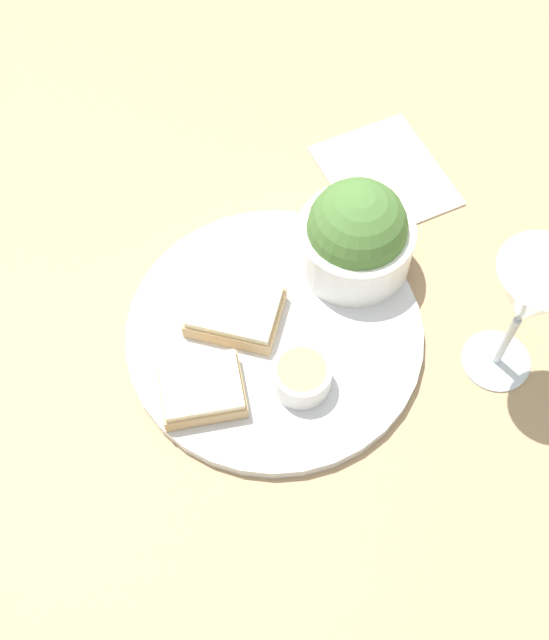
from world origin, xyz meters
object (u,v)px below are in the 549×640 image
sauce_ramekin (301,376)px  wine_glass (529,300)px  cheese_toast_near (235,311)px  napkin (385,175)px  salad_bowl (356,235)px  cheese_toast_far (202,389)px

sauce_ramekin → wine_glass: wine_glass is taller
sauce_ramekin → cheese_toast_near: size_ratio=0.52×
sauce_ramekin → napkin: bearing=59.0°
napkin → cheese_toast_near: bearing=-140.9°
salad_bowl → wine_glass: wine_glass is taller
salad_bowl → cheese_toast_far: size_ratio=1.51×
cheese_toast_near → cheese_toast_far: size_ratio=1.40×
salad_bowl → wine_glass: bearing=-49.3°
cheese_toast_near → napkin: 0.25m
salad_bowl → cheese_toast_far: 0.22m
sauce_ramekin → cheese_toast_near: sauce_ramekin is taller
salad_bowl → cheese_toast_near: (-0.13, -0.05, -0.03)m
cheese_toast_far → wine_glass: wine_glass is taller
salad_bowl → wine_glass: (0.12, -0.13, 0.06)m
wine_glass → cheese_toast_near: bearing=160.3°
salad_bowl → sauce_ramekin: (-0.08, -0.13, -0.03)m
cheese_toast_far → napkin: cheese_toast_far is taller
sauce_ramekin → cheese_toast_far: bearing=176.9°
cheese_toast_near → wine_glass: wine_glass is taller
sauce_ramekin → wine_glass: (0.20, -0.00, 0.09)m
cheese_toast_near → cheese_toast_far: same height
sauce_ramekin → cheese_toast_near: (-0.05, 0.08, -0.00)m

